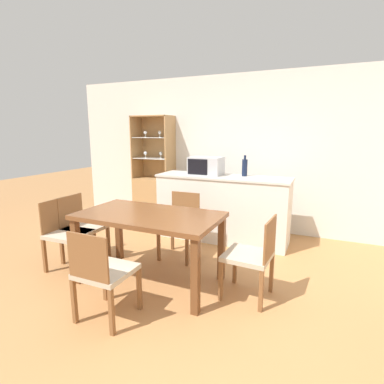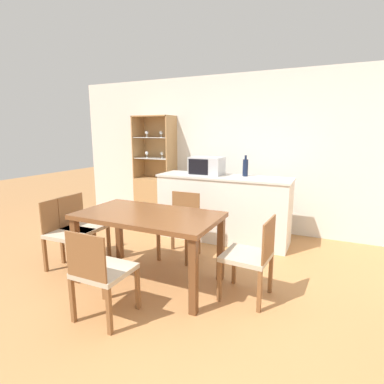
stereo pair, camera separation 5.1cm
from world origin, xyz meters
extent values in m
plane|color=#B27A47|center=(0.00, 0.00, 0.00)|extent=(18.00, 18.00, 0.00)
cube|color=silver|center=(0.00, 2.63, 1.27)|extent=(6.80, 0.06, 2.55)
cube|color=silver|center=(-0.26, 1.92, 0.48)|extent=(1.96, 0.56, 0.95)
cube|color=beige|center=(-0.26, 1.92, 0.97)|extent=(1.99, 0.59, 0.03)
cube|color=tan|center=(-1.75, 2.40, 0.39)|extent=(0.72, 0.39, 0.79)
cube|color=tan|center=(-1.75, 2.59, 1.35)|extent=(0.72, 0.02, 1.12)
cube|color=tan|center=(-2.10, 2.40, 1.35)|extent=(0.02, 0.39, 1.12)
cube|color=tan|center=(-1.40, 2.40, 1.35)|extent=(0.02, 0.39, 1.12)
cube|color=tan|center=(-1.75, 2.40, 1.90)|extent=(0.72, 0.39, 0.02)
cube|color=white|center=(-1.75, 2.40, 1.16)|extent=(0.68, 0.35, 0.01)
cube|color=white|center=(-1.75, 2.40, 1.53)|extent=(0.68, 0.35, 0.01)
cylinder|color=white|center=(-1.90, 2.36, 1.16)|extent=(0.04, 0.04, 0.01)
cylinder|color=white|center=(-1.90, 2.36, 1.20)|extent=(0.01, 0.01, 0.06)
sphere|color=white|center=(-1.90, 2.36, 1.25)|extent=(0.06, 0.06, 0.06)
cylinder|color=white|center=(-1.90, 2.38, 1.53)|extent=(0.04, 0.04, 0.01)
cylinder|color=white|center=(-1.90, 2.38, 1.57)|extent=(0.01, 0.01, 0.06)
sphere|color=white|center=(-1.90, 2.38, 1.62)|extent=(0.06, 0.06, 0.06)
cylinder|color=white|center=(-1.61, 2.42, 1.16)|extent=(0.04, 0.04, 0.01)
cylinder|color=white|center=(-1.61, 2.42, 1.20)|extent=(0.01, 0.01, 0.06)
sphere|color=white|center=(-1.61, 2.42, 1.25)|extent=(0.06, 0.06, 0.06)
cylinder|color=white|center=(-1.61, 2.41, 1.53)|extent=(0.04, 0.04, 0.01)
cylinder|color=white|center=(-1.61, 2.41, 1.57)|extent=(0.01, 0.01, 0.06)
sphere|color=white|center=(-1.61, 2.41, 1.62)|extent=(0.06, 0.06, 0.06)
cube|color=brown|center=(-0.55, 0.33, 0.75)|extent=(1.52, 0.84, 0.05)
cube|color=brown|center=(-1.25, -0.03, 0.36)|extent=(0.07, 0.07, 0.73)
cube|color=brown|center=(0.15, -0.03, 0.36)|extent=(0.07, 0.07, 0.73)
cube|color=brown|center=(-1.25, 0.69, 0.36)|extent=(0.07, 0.07, 0.73)
cube|color=brown|center=(0.15, 0.69, 0.36)|extent=(0.07, 0.07, 0.73)
cube|color=#C1B299|center=(-1.60, 0.46, 0.43)|extent=(0.45, 0.45, 0.05)
cube|color=brown|center=(-1.81, 0.45, 0.65)|extent=(0.03, 0.40, 0.38)
cube|color=brown|center=(-1.41, 0.66, 0.20)|extent=(0.04, 0.04, 0.41)
cube|color=brown|center=(-1.40, 0.27, 0.20)|extent=(0.04, 0.04, 0.41)
cube|color=brown|center=(-1.80, 0.65, 0.20)|extent=(0.04, 0.04, 0.41)
cube|color=brown|center=(-1.79, 0.26, 0.20)|extent=(0.04, 0.04, 0.41)
cube|color=#C1B299|center=(-0.55, -0.38, 0.43)|extent=(0.44, 0.44, 0.05)
cube|color=brown|center=(-0.55, -0.58, 0.65)|extent=(0.40, 0.02, 0.38)
cube|color=brown|center=(-0.75, -0.18, 0.20)|extent=(0.04, 0.04, 0.41)
cube|color=brown|center=(-0.36, -0.18, 0.20)|extent=(0.04, 0.04, 0.41)
cube|color=brown|center=(-0.75, -0.58, 0.20)|extent=(0.04, 0.04, 0.41)
cube|color=brown|center=(-0.35, -0.57, 0.20)|extent=(0.04, 0.04, 0.41)
cube|color=#C1B299|center=(0.49, 0.46, 0.43)|extent=(0.47, 0.47, 0.05)
cube|color=brown|center=(0.70, 0.45, 0.65)|extent=(0.04, 0.40, 0.38)
cube|color=brown|center=(0.28, 0.28, 0.20)|extent=(0.04, 0.04, 0.41)
cube|color=brown|center=(0.31, 0.67, 0.20)|extent=(0.04, 0.04, 0.41)
cube|color=brown|center=(0.68, 0.25, 0.20)|extent=(0.04, 0.04, 0.41)
cube|color=brown|center=(0.71, 0.64, 0.20)|extent=(0.04, 0.04, 0.41)
cube|color=#C1B299|center=(-1.60, 0.21, 0.43)|extent=(0.45, 0.45, 0.05)
cube|color=brown|center=(-1.81, 0.20, 0.65)|extent=(0.03, 0.40, 0.38)
cube|color=brown|center=(-1.41, 0.41, 0.20)|extent=(0.04, 0.04, 0.41)
cube|color=brown|center=(-1.39, 0.02, 0.20)|extent=(0.04, 0.04, 0.41)
cube|color=brown|center=(-1.81, 0.40, 0.20)|extent=(0.04, 0.04, 0.41)
cube|color=brown|center=(-1.79, 0.00, 0.20)|extent=(0.04, 0.04, 0.41)
cube|color=#C1B299|center=(-0.55, 1.04, 0.43)|extent=(0.45, 0.45, 0.05)
cube|color=brown|center=(-0.56, 1.25, 0.65)|extent=(0.40, 0.03, 0.38)
cube|color=brown|center=(-0.35, 0.85, 0.20)|extent=(0.04, 0.04, 0.41)
cube|color=brown|center=(-0.75, 0.84, 0.20)|extent=(0.04, 0.04, 0.41)
cube|color=brown|center=(-0.36, 1.25, 0.20)|extent=(0.04, 0.04, 0.41)
cube|color=brown|center=(-0.76, 1.24, 0.20)|extent=(0.04, 0.04, 0.41)
cube|color=#B7BABF|center=(-0.54, 1.95, 1.12)|extent=(0.49, 0.35, 0.27)
cube|color=black|center=(-0.61, 1.77, 1.12)|extent=(0.31, 0.01, 0.23)
cylinder|color=#141E38|center=(0.04, 2.03, 1.11)|extent=(0.08, 0.08, 0.25)
cylinder|color=#141E38|center=(0.04, 2.03, 1.26)|extent=(0.03, 0.03, 0.06)
camera|label=1|loc=(1.13, -2.28, 1.63)|focal=28.00mm
camera|label=2|loc=(1.17, -2.26, 1.63)|focal=28.00mm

